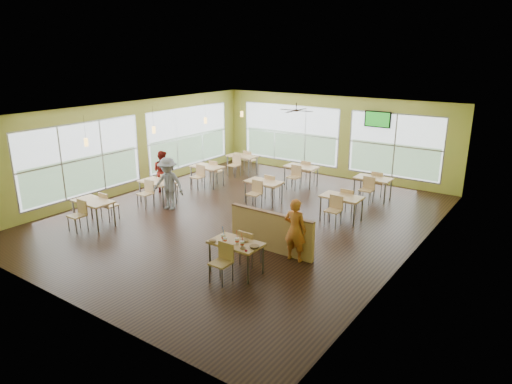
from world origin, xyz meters
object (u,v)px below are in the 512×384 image
half_wall_divider (271,232)px  man_plaid (295,230)px  main_table (236,247)px  food_basket (255,247)px

half_wall_divider → man_plaid: man_plaid is taller
main_table → food_basket: main_table is taller
man_plaid → food_basket: bearing=76.4°
man_plaid → food_basket: (-0.24, -1.34, -0.00)m
main_table → food_basket: 0.54m
man_plaid → half_wall_divider: bearing=-12.3°
half_wall_divider → man_plaid: (0.76, -0.12, 0.26)m
half_wall_divider → food_basket: (0.52, -1.46, 0.26)m
main_table → man_plaid: man_plaid is taller
half_wall_divider → man_plaid: bearing=-8.7°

